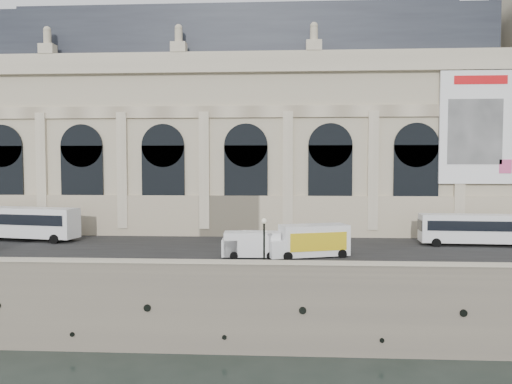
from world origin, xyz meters
TOP-DOWN VIEW (x-y plane):
  - ground at (0.00, 0.00)m, footprint 260.00×260.00m
  - quay at (0.00, 35.00)m, footprint 160.00×70.00m
  - street at (0.00, 14.00)m, footprint 160.00×24.00m
  - parapet at (0.00, 0.60)m, footprint 160.00×1.40m
  - museum at (-5.98, 30.86)m, footprint 69.00×18.70m
  - bus_left at (-29.09, 17.48)m, footprint 13.19×4.97m
  - bus_right at (20.95, 16.52)m, footprint 11.64×3.16m
  - van_b at (-2.72, 8.55)m, footprint 5.54×2.46m
  - van_c at (-1.39, 9.77)m, footprint 5.24×2.38m
  - box_truck at (2.97, 9.00)m, footprint 7.97×4.56m
  - lamp_right at (-1.05, 2.60)m, footprint 0.44×0.44m

SIDE VIEW (x-z plane):
  - ground at x=0.00m, z-range 0.00..0.00m
  - quay at x=0.00m, z-range 0.00..6.00m
  - street at x=0.00m, z-range 6.00..6.06m
  - parapet at x=0.00m, z-range 6.01..7.22m
  - van_c at x=-1.39m, z-range 6.02..8.31m
  - van_b at x=-2.72m, z-range 6.03..8.45m
  - box_truck at x=2.97m, z-range 6.01..9.08m
  - bus_right at x=20.95m, z-range 6.21..9.60m
  - bus_left at x=-29.09m, z-range 6.23..10.04m
  - lamp_right at x=-1.05m, z-range 5.99..10.35m
  - museum at x=-5.98m, z-range 5.17..34.27m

